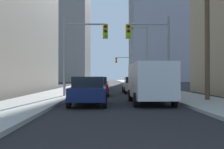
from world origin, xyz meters
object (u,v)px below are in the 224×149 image
(sedan_blue, at_px, (102,82))
(traffic_signal_near_right, at_px, (150,43))
(traffic_signal_far_right, at_px, (124,64))
(cargo_van_white, at_px, (150,81))
(sedan_maroon, at_px, (97,86))
(sedan_beige, at_px, (133,85))
(sedan_navy, at_px, (89,91))
(traffic_signal_near_left, at_px, (83,43))
(sedan_grey, at_px, (100,83))

(sedan_blue, bearing_deg, traffic_signal_near_right, -80.26)
(traffic_signal_far_right, bearing_deg, cargo_van_white, -91.23)
(sedan_maroon, height_order, sedan_beige, same)
(sedan_navy, height_order, traffic_signal_far_right, traffic_signal_far_right)
(sedan_blue, relative_size, traffic_signal_near_right, 0.71)
(sedan_beige, distance_m, traffic_signal_near_left, 7.71)
(sedan_grey, relative_size, traffic_signal_far_right, 0.70)
(sedan_grey, relative_size, traffic_signal_near_left, 0.70)
(cargo_van_white, relative_size, sedan_beige, 1.24)
(sedan_navy, relative_size, sedan_beige, 1.00)
(traffic_signal_near_left, xyz_separation_m, traffic_signal_near_right, (4.93, -0.00, -0.00))
(sedan_beige, bearing_deg, sedan_navy, -107.23)
(traffic_signal_far_right, bearing_deg, sedan_beige, -91.64)
(sedan_maroon, distance_m, traffic_signal_far_right, 31.85)
(sedan_maroon, relative_size, traffic_signal_far_right, 0.70)
(sedan_grey, height_order, traffic_signal_near_left, traffic_signal_near_left)
(sedan_beige, height_order, traffic_signal_far_right, traffic_signal_far_right)
(sedan_navy, xyz_separation_m, sedan_blue, (-0.02, 29.60, 0.00))
(sedan_blue, height_order, traffic_signal_near_left, traffic_signal_near_left)
(sedan_blue, bearing_deg, sedan_grey, -89.45)
(sedan_navy, distance_m, sedan_maroon, 6.95)
(sedan_grey, bearing_deg, sedan_blue, 90.55)
(sedan_maroon, relative_size, sedan_grey, 1.00)
(cargo_van_white, distance_m, sedan_navy, 3.51)
(sedan_maroon, distance_m, sedan_blue, 22.65)
(traffic_signal_near_left, bearing_deg, sedan_grey, 85.83)
(sedan_maroon, relative_size, sedan_blue, 1.00)
(sedan_beige, bearing_deg, cargo_van_white, -90.14)
(sedan_navy, bearing_deg, traffic_signal_near_left, 98.37)
(sedan_navy, bearing_deg, sedan_beige, 72.77)
(sedan_grey, xyz_separation_m, traffic_signal_near_left, (-0.89, -12.24, 3.25))
(cargo_van_white, bearing_deg, sedan_blue, 96.74)
(sedan_maroon, relative_size, sedan_beige, 1.01)
(sedan_beige, distance_m, traffic_signal_far_right, 27.57)
(traffic_signal_near_left, bearing_deg, traffic_signal_far_right, 81.39)
(sedan_navy, height_order, sedan_beige, same)
(cargo_van_white, xyz_separation_m, sedan_maroon, (-3.27, 6.19, -0.52))
(sedan_grey, bearing_deg, sedan_beige, -63.51)
(sedan_blue, relative_size, traffic_signal_far_right, 0.71)
(sedan_beige, bearing_deg, sedan_maroon, -129.09)
(sedan_grey, relative_size, traffic_signal_near_right, 0.70)
(traffic_signal_far_right, bearing_deg, sedan_navy, -96.24)
(sedan_maroon, bearing_deg, sedan_beige, 50.91)
(sedan_beige, relative_size, sedan_blue, 0.99)
(sedan_grey, relative_size, sedan_blue, 1.00)
(cargo_van_white, xyz_separation_m, traffic_signal_near_left, (-4.18, 4.66, 2.73))
(sedan_maroon, xyz_separation_m, sedan_beige, (3.29, 4.05, 0.00))
(traffic_signal_near_left, bearing_deg, traffic_signal_near_right, -0.00)
(sedan_beige, bearing_deg, sedan_grey, 116.49)
(sedan_maroon, height_order, traffic_signal_far_right, traffic_signal_far_right)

